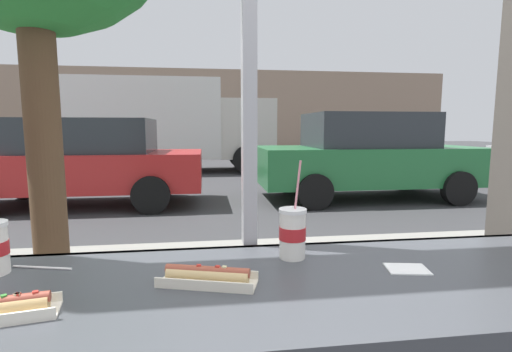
# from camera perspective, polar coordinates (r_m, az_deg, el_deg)

# --- Properties ---
(ground_plane) EXTENTS (60.00, 60.00, 0.00)m
(ground_plane) POSITION_cam_1_polar(r_m,az_deg,el_deg) (9.38, -6.70, -1.49)
(ground_plane) COLOR #38383A
(sidewalk_strip) EXTENTS (16.00, 2.80, 0.12)m
(sidewalk_strip) POSITION_cam_1_polar(r_m,az_deg,el_deg) (3.18, -4.38, -18.11)
(sidewalk_strip) COLOR gray
(sidewalk_strip) RESTS_ON ground
(window_wall) EXTENTS (2.90, 0.20, 2.90)m
(window_wall) POSITION_cam_1_polar(r_m,az_deg,el_deg) (1.42, -1.12, 24.62)
(window_wall) COLOR #423D38
(window_wall) RESTS_ON ground
(building_facade_far) EXTENTS (28.00, 1.20, 4.66)m
(building_facade_far) POSITION_cam_1_polar(r_m,az_deg,el_deg) (21.80, -7.44, 9.60)
(building_facade_far) COLOR gray
(building_facade_far) RESTS_ON ground
(soda_cup_right) EXTENTS (0.09, 0.09, 0.32)m
(soda_cup_right) POSITION_cam_1_polar(r_m,az_deg,el_deg) (1.24, 5.58, -8.55)
(soda_cup_right) COLOR silver
(soda_cup_right) RESTS_ON window_counter
(hotdog_tray_near) EXTENTS (0.28, 0.16, 0.05)m
(hotdog_tray_near) POSITION_cam_1_polar(r_m,az_deg,el_deg) (1.06, -7.39, -14.88)
(hotdog_tray_near) COLOR beige
(hotdog_tray_near) RESTS_ON window_counter
(loose_straw) EXTENTS (0.19, 0.06, 0.01)m
(loose_straw) POSITION_cam_1_polar(r_m,az_deg,el_deg) (1.33, -29.77, -12.00)
(loose_straw) COLOR white
(loose_straw) RESTS_ON window_counter
(napkin_wrapper) EXTENTS (0.13, 0.11, 0.00)m
(napkin_wrapper) POSITION_cam_1_polar(r_m,az_deg,el_deg) (1.24, 22.01, -12.99)
(napkin_wrapper) COLOR white
(napkin_wrapper) RESTS_ON window_counter
(parked_car_red) EXTENTS (4.36, 1.89, 1.59)m
(parked_car_red) POSITION_cam_1_polar(r_m,az_deg,el_deg) (7.52, -24.86, 2.02)
(parked_car_red) COLOR red
(parked_car_red) RESTS_ON ground
(parked_car_green) EXTENTS (4.41, 2.02, 1.72)m
(parked_car_green) POSITION_cam_1_polar(r_m,az_deg,el_deg) (7.89, 16.59, 2.98)
(parked_car_green) COLOR #236B38
(parked_car_green) RESTS_ON ground
(box_truck) EXTENTS (6.76, 2.44, 2.96)m
(box_truck) POSITION_cam_1_polar(r_m,az_deg,el_deg) (12.70, -13.70, 7.93)
(box_truck) COLOR silver
(box_truck) RESTS_ON ground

